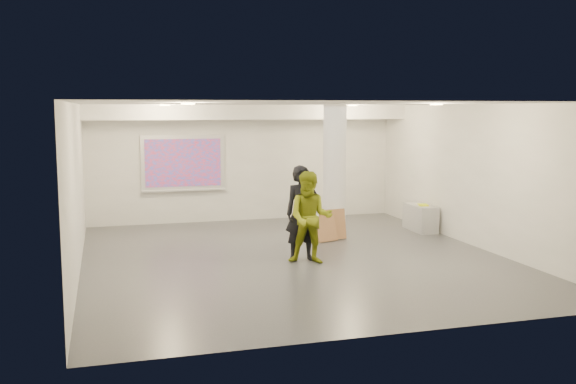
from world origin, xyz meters
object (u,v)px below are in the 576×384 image
object	(u,v)px
column	(335,171)
woman	(302,213)
projection_screen	(183,164)
credenza	(420,218)
man	(310,218)

from	to	relation	value
column	woman	xyz separation A→B (m)	(-1.39, -2.00, -0.59)
projection_screen	credenza	distance (m)	6.04
credenza	woman	size ratio (longest dim) A/B	0.59
credenza	woman	distance (m)	4.20
column	credenza	distance (m)	2.52
woman	man	xyz separation A→B (m)	(0.06, -0.31, -0.04)
credenza	man	world-z (taller)	man
column	projection_screen	bearing A→B (deg)	139.44
woman	man	bearing A→B (deg)	-78.00
woman	man	distance (m)	0.32
column	man	distance (m)	2.74
projection_screen	man	size ratio (longest dim) A/B	1.20
column	woman	size ratio (longest dim) A/B	1.64
column	woman	distance (m)	2.51
column	projection_screen	xyz separation A→B (m)	(-3.10, 2.65, 0.03)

